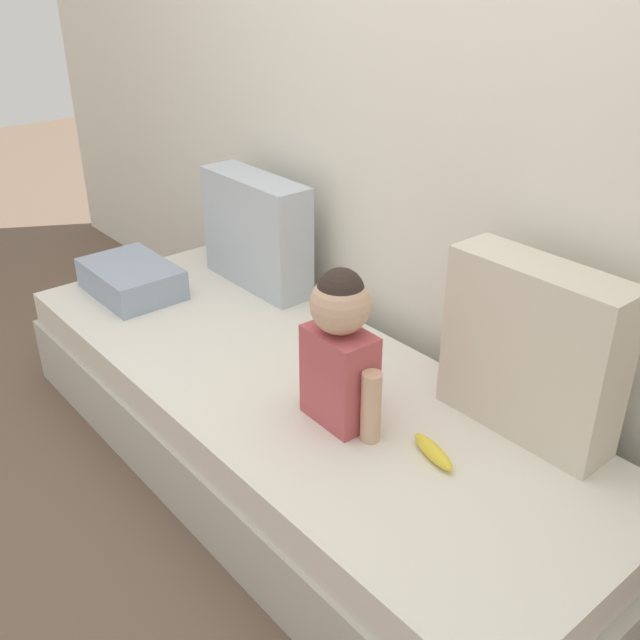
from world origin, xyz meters
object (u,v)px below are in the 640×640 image
(banana, at_px, (433,452))
(couch, at_px, (293,425))
(throw_pillow_left, at_px, (256,232))
(folded_blanket, at_px, (131,279))
(throw_pillow_right, at_px, (532,350))
(toddler, at_px, (340,345))

(banana, bearing_deg, couch, -177.30)
(throw_pillow_left, bearing_deg, couch, -27.08)
(folded_blanket, bearing_deg, banana, 5.24)
(couch, height_order, folded_blanket, folded_blanket)
(throw_pillow_right, xyz_separation_m, banana, (-0.06, -0.30, -0.23))
(couch, bearing_deg, toddler, -9.28)
(banana, height_order, folded_blanket, folded_blanket)
(throw_pillow_left, relative_size, folded_blanket, 1.30)
(banana, xyz_separation_m, folded_blanket, (-1.46, -0.13, 0.04))
(banana, relative_size, folded_blanket, 0.42)
(toddler, xyz_separation_m, folded_blanket, (-1.16, -0.06, -0.18))
(couch, xyz_separation_m, banana, (0.58, 0.03, 0.22))
(throw_pillow_right, distance_m, toddler, 0.52)
(toddler, relative_size, banana, 2.77)
(couch, height_order, banana, banana)
(throw_pillow_left, bearing_deg, banana, -13.85)
(throw_pillow_left, relative_size, throw_pillow_right, 1.04)
(throw_pillow_right, bearing_deg, toddler, -134.19)
(throw_pillow_left, bearing_deg, folded_blanket, -119.28)
(throw_pillow_right, bearing_deg, banana, -101.86)
(throw_pillow_right, relative_size, folded_blanket, 1.25)
(couch, height_order, toddler, toddler)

